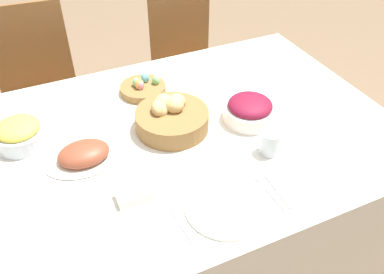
{
  "coord_description": "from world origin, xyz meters",
  "views": [
    {
      "loc": [
        -0.51,
        -1.16,
        1.78
      ],
      "look_at": [
        -0.02,
        -0.09,
        0.81
      ],
      "focal_mm": 38.0,
      "sensor_mm": 36.0,
      "label": 1
    }
  ],
  "objects_px": {
    "pineapple_bowl": "(19,133)",
    "chair_far_left": "(40,92)",
    "bread_basket": "(171,117)",
    "beet_salad_bowl": "(250,110)",
    "spoon": "(276,189)",
    "butter_dish": "(133,195)",
    "ham_platter": "(84,155)",
    "fork": "(180,223)",
    "drinking_cup": "(270,143)",
    "chair_far_right": "(190,58)",
    "dinner_plate": "(226,206)",
    "knife": "(268,192)",
    "egg_basket": "(143,88)"
  },
  "relations": [
    {
      "from": "dinner_plate",
      "to": "fork",
      "type": "relative_size",
      "value": 1.46
    },
    {
      "from": "drinking_cup",
      "to": "bread_basket",
      "type": "bearing_deg",
      "value": 133.29
    },
    {
      "from": "bread_basket",
      "to": "ham_platter",
      "type": "relative_size",
      "value": 1.01
    },
    {
      "from": "egg_basket",
      "to": "dinner_plate",
      "type": "xyz_separation_m",
      "value": [
        0.02,
        -0.76,
        -0.02
      ]
    },
    {
      "from": "chair_far_left",
      "to": "spoon",
      "type": "distance_m",
      "value": 1.51
    },
    {
      "from": "chair_far_left",
      "to": "egg_basket",
      "type": "distance_m",
      "value": 0.77
    },
    {
      "from": "bread_basket",
      "to": "drinking_cup",
      "type": "height_order",
      "value": "bread_basket"
    },
    {
      "from": "spoon",
      "to": "butter_dish",
      "type": "xyz_separation_m",
      "value": [
        -0.45,
        0.16,
        0.01
      ]
    },
    {
      "from": "egg_basket",
      "to": "dinner_plate",
      "type": "height_order",
      "value": "egg_basket"
    },
    {
      "from": "chair_far_left",
      "to": "ham_platter",
      "type": "xyz_separation_m",
      "value": [
        0.08,
        -0.93,
        0.26
      ]
    },
    {
      "from": "ham_platter",
      "to": "dinner_plate",
      "type": "distance_m",
      "value": 0.55
    },
    {
      "from": "chair_far_left",
      "to": "knife",
      "type": "xyz_separation_m",
      "value": [
        0.6,
        -1.35,
        0.24
      ]
    },
    {
      "from": "beet_salad_bowl",
      "to": "spoon",
      "type": "relative_size",
      "value": 1.14
    },
    {
      "from": "chair_far_left",
      "to": "bread_basket",
      "type": "bearing_deg",
      "value": -59.12
    },
    {
      "from": "ham_platter",
      "to": "fork",
      "type": "distance_m",
      "value": 0.46
    },
    {
      "from": "chair_far_right",
      "to": "beet_salad_bowl",
      "type": "height_order",
      "value": "chair_far_right"
    },
    {
      "from": "pineapple_bowl",
      "to": "beet_salad_bowl",
      "type": "bearing_deg",
      "value": -14.8
    },
    {
      "from": "chair_far_left",
      "to": "chair_far_right",
      "type": "relative_size",
      "value": 1.0
    },
    {
      "from": "ham_platter",
      "to": "fork",
      "type": "xyz_separation_m",
      "value": [
        0.2,
        -0.42,
        -0.02
      ]
    },
    {
      "from": "pineapple_bowl",
      "to": "fork",
      "type": "height_order",
      "value": "pineapple_bowl"
    },
    {
      "from": "pineapple_bowl",
      "to": "butter_dish",
      "type": "xyz_separation_m",
      "value": [
        0.3,
        -0.44,
        -0.03
      ]
    },
    {
      "from": "fork",
      "to": "knife",
      "type": "distance_m",
      "value": 0.32
    },
    {
      "from": "knife",
      "to": "butter_dish",
      "type": "bearing_deg",
      "value": 155.83
    },
    {
      "from": "chair_far_right",
      "to": "butter_dish",
      "type": "distance_m",
      "value": 1.42
    },
    {
      "from": "pineapple_bowl",
      "to": "fork",
      "type": "relative_size",
      "value": 1.04
    },
    {
      "from": "dinner_plate",
      "to": "drinking_cup",
      "type": "height_order",
      "value": "drinking_cup"
    },
    {
      "from": "pineapple_bowl",
      "to": "chair_far_left",
      "type": "bearing_deg",
      "value": 80.88
    },
    {
      "from": "egg_basket",
      "to": "fork",
      "type": "xyz_separation_m",
      "value": [
        -0.14,
        -0.76,
        -0.02
      ]
    },
    {
      "from": "fork",
      "to": "egg_basket",
      "type": "bearing_deg",
      "value": 76.39
    },
    {
      "from": "dinner_plate",
      "to": "knife",
      "type": "height_order",
      "value": "dinner_plate"
    },
    {
      "from": "bread_basket",
      "to": "ham_platter",
      "type": "xyz_separation_m",
      "value": [
        -0.36,
        -0.05,
        -0.03
      ]
    },
    {
      "from": "ham_platter",
      "to": "drinking_cup",
      "type": "relative_size",
      "value": 3.15
    },
    {
      "from": "fork",
      "to": "drinking_cup",
      "type": "xyz_separation_m",
      "value": [
        0.43,
        0.17,
        0.04
      ]
    },
    {
      "from": "chair_far_left",
      "to": "spoon",
      "type": "xyz_separation_m",
      "value": [
        0.63,
        -1.35,
        0.24
      ]
    },
    {
      "from": "chair_far_right",
      "to": "chair_far_left",
      "type": "bearing_deg",
      "value": 173.19
    },
    {
      "from": "drinking_cup",
      "to": "pineapple_bowl",
      "type": "bearing_deg",
      "value": 152.45
    },
    {
      "from": "pineapple_bowl",
      "to": "chair_far_right",
      "type": "bearing_deg",
      "value": 35.46
    },
    {
      "from": "ham_platter",
      "to": "dinner_plate",
      "type": "bearing_deg",
      "value": -48.75
    },
    {
      "from": "spoon",
      "to": "butter_dish",
      "type": "distance_m",
      "value": 0.48
    },
    {
      "from": "spoon",
      "to": "drinking_cup",
      "type": "bearing_deg",
      "value": 67.65
    },
    {
      "from": "chair_far_right",
      "to": "egg_basket",
      "type": "distance_m",
      "value": 0.82
    },
    {
      "from": "egg_basket",
      "to": "fork",
      "type": "height_order",
      "value": "egg_basket"
    },
    {
      "from": "chair_far_left",
      "to": "fork",
      "type": "relative_size",
      "value": 5.33
    },
    {
      "from": "chair_far_left",
      "to": "bread_basket",
      "type": "height_order",
      "value": "chair_far_left"
    },
    {
      "from": "bread_basket",
      "to": "beet_salad_bowl",
      "type": "bearing_deg",
      "value": -15.49
    },
    {
      "from": "chair_far_right",
      "to": "pineapple_bowl",
      "type": "distance_m",
      "value": 1.31
    },
    {
      "from": "pineapple_bowl",
      "to": "knife",
      "type": "bearing_deg",
      "value": -40.09
    },
    {
      "from": "chair_far_left",
      "to": "knife",
      "type": "bearing_deg",
      "value": -61.52
    },
    {
      "from": "chair_far_left",
      "to": "egg_basket",
      "type": "relative_size",
      "value": 4.83
    },
    {
      "from": "chair_far_right",
      "to": "pineapple_bowl",
      "type": "xyz_separation_m",
      "value": [
        -1.04,
        -0.74,
        0.28
      ]
    }
  ]
}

